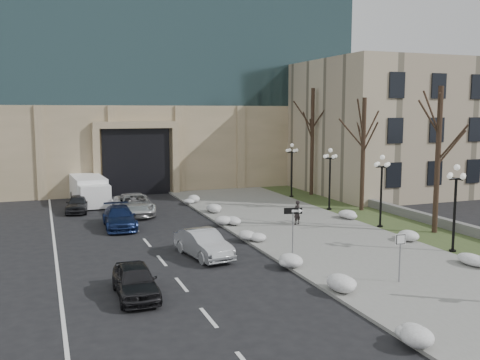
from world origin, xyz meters
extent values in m
plane|color=black|center=(0.00, 0.00, 0.00)|extent=(160.00, 160.00, 0.00)
cube|color=gray|center=(3.50, 14.00, 0.06)|extent=(9.00, 40.00, 0.12)
cube|color=gray|center=(-1.00, 14.00, 0.07)|extent=(0.30, 40.00, 0.14)
cube|color=#3A4C26|center=(10.00, 14.00, 0.05)|extent=(4.00, 40.00, 0.10)
cube|color=slate|center=(12.00, 16.00, 0.35)|extent=(0.50, 30.00, 0.70)
cube|color=tan|center=(-2.00, 42.00, 4.00)|extent=(40.00, 20.00, 8.00)
cube|color=black|center=(-4.00, 33.00, 3.00)|extent=(6.00, 2.50, 6.00)
cube|color=tan|center=(-4.00, 31.60, 6.30)|extent=(7.50, 0.60, 0.60)
cube|color=tan|center=(-7.50, 31.60, 3.00)|extent=(0.60, 0.60, 6.00)
cube|color=tan|center=(-0.50, 31.60, 3.00)|extent=(0.60, 0.60, 6.00)
cube|color=#BDAE8E|center=(22.00, 28.00, 6.00)|extent=(22.00, 18.00, 12.00)
cube|color=black|center=(14.00, 19.00, 2.50)|extent=(1.40, 0.25, 2.00)
cube|color=black|center=(18.00, 19.00, 2.50)|extent=(1.40, 0.25, 2.00)
cube|color=black|center=(22.00, 19.00, 2.50)|extent=(1.40, 0.25, 2.00)
cube|color=black|center=(14.00, 19.00, 6.00)|extent=(1.40, 0.25, 2.00)
cube|color=black|center=(18.00, 19.00, 6.00)|extent=(1.40, 0.25, 2.00)
cube|color=black|center=(22.00, 19.00, 6.00)|extent=(1.40, 0.25, 2.00)
cube|color=black|center=(14.00, 19.00, 9.50)|extent=(1.40, 0.25, 2.00)
cube|color=black|center=(18.00, 19.00, 9.50)|extent=(1.40, 0.25, 2.00)
cube|color=black|center=(22.00, 19.00, 9.50)|extent=(1.40, 0.25, 2.00)
imported|color=black|center=(-8.62, 5.18, 0.68)|extent=(1.66, 4.01, 1.36)
imported|color=#B8BCC1|center=(-4.34, 9.90, 0.72)|extent=(2.25, 4.55, 1.43)
imported|color=navy|center=(-7.42, 18.50, 0.69)|extent=(2.12, 4.84, 1.38)
imported|color=silver|center=(-5.78, 22.69, 0.76)|extent=(2.66, 5.52, 1.52)
imported|color=#28292D|center=(-9.58, 25.11, 0.65)|extent=(2.20, 4.03, 1.30)
imported|color=black|center=(3.57, 14.98, 0.92)|extent=(0.69, 0.58, 1.59)
cube|color=white|center=(-8.45, 29.33, 1.08)|extent=(2.72, 5.55, 2.17)
cube|color=white|center=(-8.25, 26.08, 0.97)|extent=(2.38, 1.87, 1.73)
cylinder|color=black|center=(-9.35, 26.23, 0.38)|extent=(0.32, 0.77, 0.76)
cylinder|color=black|center=(-7.18, 26.37, 0.38)|extent=(0.32, 0.77, 0.76)
cylinder|color=black|center=(-9.64, 30.88, 0.38)|extent=(0.32, 0.77, 0.76)
cylinder|color=black|center=(-7.47, 31.02, 0.38)|extent=(0.32, 0.77, 0.76)
cylinder|color=slate|center=(-0.09, 8.13, 1.28)|extent=(0.06, 0.06, 2.57)
cube|color=black|center=(-0.09, 8.13, 2.47)|extent=(0.92, 0.29, 0.32)
cube|color=white|center=(0.04, 8.07, 2.47)|extent=(0.43, 0.13, 0.12)
cone|color=white|center=(0.28, 8.00, 2.47)|extent=(0.28, 0.31, 0.26)
cylinder|color=slate|center=(2.40, 2.71, 1.11)|extent=(0.06, 0.06, 2.22)
cube|color=white|center=(2.40, 2.71, 2.02)|extent=(0.49, 0.11, 0.48)
cube|color=black|center=(2.39, 2.68, 2.02)|extent=(0.42, 0.07, 0.42)
cube|color=white|center=(2.39, 2.68, 2.02)|extent=(0.36, 0.06, 0.36)
ellipsoid|color=white|center=(-0.87, -2.37, 0.30)|extent=(1.10, 1.60, 0.36)
ellipsoid|color=white|center=(-0.36, 3.01, 0.30)|extent=(1.10, 1.60, 0.36)
ellipsoid|color=white|center=(-0.78, 6.46, 0.30)|extent=(1.10, 1.60, 0.36)
ellipsoid|color=white|center=(-0.62, 11.72, 0.30)|extent=(1.10, 1.60, 0.36)
ellipsoid|color=white|center=(-0.57, 16.18, 0.30)|extent=(1.10, 1.60, 0.36)
ellipsoid|color=white|center=(-0.57, 20.75, 0.30)|extent=(1.10, 1.60, 0.36)
ellipsoid|color=white|center=(-0.83, 25.36, 0.30)|extent=(1.10, 1.60, 0.36)
ellipsoid|color=white|center=(7.30, 3.44, 0.30)|extent=(1.10, 1.60, 0.36)
ellipsoid|color=white|center=(7.74, 8.62, 0.30)|extent=(1.10, 1.60, 0.36)
ellipsoid|color=white|center=(7.64, 15.26, 0.30)|extent=(1.10, 1.60, 0.36)
cylinder|color=black|center=(8.30, 6.00, 0.10)|extent=(0.36, 0.36, 0.20)
cylinder|color=black|center=(8.30, 6.00, 2.00)|extent=(0.14, 0.14, 4.00)
cylinder|color=black|center=(8.30, 6.00, 4.00)|extent=(0.10, 0.90, 0.10)
cylinder|color=black|center=(8.30, 6.00, 4.00)|extent=(0.90, 0.10, 0.10)
sphere|color=white|center=(8.30, 6.00, 4.60)|extent=(0.32, 0.32, 0.32)
sphere|color=white|center=(8.75, 6.00, 4.15)|extent=(0.28, 0.28, 0.28)
sphere|color=white|center=(7.85, 6.00, 4.15)|extent=(0.28, 0.28, 0.28)
sphere|color=white|center=(8.30, 6.45, 4.15)|extent=(0.28, 0.28, 0.28)
sphere|color=white|center=(8.30, 5.55, 4.15)|extent=(0.28, 0.28, 0.28)
cylinder|color=black|center=(8.30, 12.50, 0.10)|extent=(0.36, 0.36, 0.20)
cylinder|color=black|center=(8.30, 12.50, 2.00)|extent=(0.14, 0.14, 4.00)
cylinder|color=black|center=(8.30, 12.50, 4.00)|extent=(0.10, 0.90, 0.10)
cylinder|color=black|center=(8.30, 12.50, 4.00)|extent=(0.90, 0.10, 0.10)
sphere|color=white|center=(8.30, 12.50, 4.60)|extent=(0.32, 0.32, 0.32)
sphere|color=white|center=(8.75, 12.50, 4.15)|extent=(0.28, 0.28, 0.28)
sphere|color=white|center=(7.85, 12.50, 4.15)|extent=(0.28, 0.28, 0.28)
sphere|color=white|center=(8.30, 12.95, 4.15)|extent=(0.28, 0.28, 0.28)
sphere|color=white|center=(8.30, 12.05, 4.15)|extent=(0.28, 0.28, 0.28)
cylinder|color=black|center=(8.30, 19.00, 0.10)|extent=(0.36, 0.36, 0.20)
cylinder|color=black|center=(8.30, 19.00, 2.00)|extent=(0.14, 0.14, 4.00)
cylinder|color=black|center=(8.30, 19.00, 4.00)|extent=(0.10, 0.90, 0.10)
cylinder|color=black|center=(8.30, 19.00, 4.00)|extent=(0.90, 0.10, 0.10)
sphere|color=white|center=(8.30, 19.00, 4.60)|extent=(0.32, 0.32, 0.32)
sphere|color=white|center=(8.75, 19.00, 4.15)|extent=(0.28, 0.28, 0.28)
sphere|color=white|center=(7.85, 19.00, 4.15)|extent=(0.28, 0.28, 0.28)
sphere|color=white|center=(8.30, 19.45, 4.15)|extent=(0.28, 0.28, 0.28)
sphere|color=white|center=(8.30, 18.55, 4.15)|extent=(0.28, 0.28, 0.28)
cylinder|color=black|center=(8.30, 25.50, 0.10)|extent=(0.36, 0.36, 0.20)
cylinder|color=black|center=(8.30, 25.50, 2.00)|extent=(0.14, 0.14, 4.00)
cylinder|color=black|center=(8.30, 25.50, 4.00)|extent=(0.10, 0.90, 0.10)
cylinder|color=black|center=(8.30, 25.50, 4.00)|extent=(0.90, 0.10, 0.10)
sphere|color=white|center=(8.30, 25.50, 4.60)|extent=(0.32, 0.32, 0.32)
sphere|color=white|center=(8.75, 25.50, 4.15)|extent=(0.28, 0.28, 0.28)
sphere|color=white|center=(7.85, 25.50, 4.15)|extent=(0.28, 0.28, 0.28)
sphere|color=white|center=(8.30, 25.95, 4.15)|extent=(0.28, 0.28, 0.28)
sphere|color=white|center=(8.30, 25.05, 4.15)|extent=(0.28, 0.28, 0.28)
cylinder|color=black|center=(10.50, 10.00, 4.50)|extent=(0.32, 0.32, 9.00)
cylinder|color=black|center=(10.50, 18.00, 4.25)|extent=(0.32, 0.32, 8.50)
cylinder|color=black|center=(10.50, 26.00, 4.75)|extent=(0.32, 0.32, 9.50)
camera|label=1|loc=(-11.98, -15.95, 7.51)|focal=40.00mm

